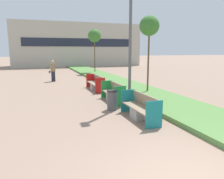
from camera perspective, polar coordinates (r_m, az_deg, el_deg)
The scene contains 10 objects.
planter_grass_strip at distance 16.46m, azimuth 1.94°, elevation 1.58°, with size 2.80×120.00×0.18m.
building_backdrop at distance 37.32m, azimuth -9.14°, elevation 11.37°, with size 20.04×6.33×6.74m.
bench_teal_frame at distance 8.34m, azimuth 7.37°, elevation -5.14°, with size 0.65×2.22×0.94m.
bench_green_frame at distance 11.04m, azimuth 0.36°, elevation -1.28°, with size 0.65×2.03×0.94m.
bench_red_frame at distance 14.27m, azimuth -4.28°, elevation 1.39°, with size 0.65×2.44×0.94m.
litter_bin at distance 9.49m, azimuth 0.07°, elevation -2.76°, with size 0.47×0.47×0.86m.
street_lamp_post at distance 10.55m, azimuth 4.86°, elevation 17.69°, with size 0.24×0.44×7.13m.
sapling_tree_near at distance 13.05m, azimuth 9.72°, elevation 15.87°, with size 1.14×1.14×4.50m.
sapling_tree_far at distance 24.41m, azimuth -4.61°, elevation 13.77°, with size 1.40×1.40×4.81m.
pedestrian_walking at distance 18.72m, azimuth -15.18°, elevation 4.76°, with size 0.53×0.24×1.75m.
Camera 1 is at (-2.70, -3.16, 2.58)m, focal length 35.00 mm.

